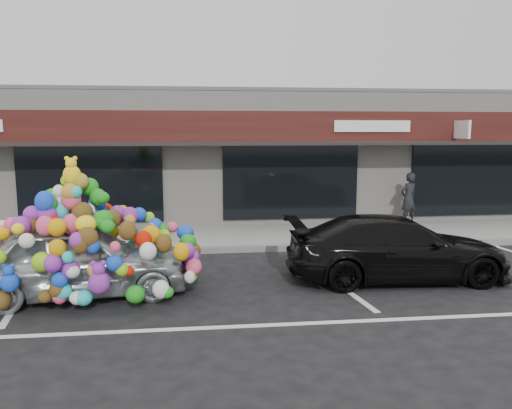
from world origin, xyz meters
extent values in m
plane|color=black|center=(0.00, 0.00, 0.00)|extent=(90.00, 90.00, 0.00)
cube|color=beige|center=(0.00, 8.50, 2.10)|extent=(24.00, 6.00, 4.20)
cube|color=#59595B|center=(0.00, 8.50, 4.25)|extent=(24.00, 6.00, 0.12)
cube|color=black|center=(0.00, 5.42, 3.15)|extent=(24.00, 0.18, 0.90)
cube|color=black|center=(0.00, 4.90, 2.65)|extent=(24.00, 1.20, 0.10)
cube|color=white|center=(8.20, 4.95, 3.05)|extent=(0.08, 0.95, 0.55)
cube|color=white|center=(5.50, 5.30, 3.15)|extent=(2.40, 0.04, 0.35)
cube|color=black|center=(-3.00, 5.47, 1.45)|extent=(4.20, 0.12, 2.30)
cube|color=black|center=(3.00, 5.47, 1.45)|extent=(4.20, 0.12, 2.30)
cube|color=black|center=(9.00, 5.47, 1.45)|extent=(4.20, 0.12, 2.30)
cube|color=gray|center=(0.00, 4.00, 0.07)|extent=(26.00, 3.00, 0.15)
cube|color=slate|center=(0.00, 2.50, 0.07)|extent=(26.00, 0.18, 0.16)
cube|color=silver|center=(-3.20, 0.20, 0.00)|extent=(0.73, 4.37, 0.01)
cube|color=silver|center=(2.80, 0.20, 0.00)|extent=(0.73, 4.37, 0.01)
cube|color=silver|center=(2.00, -2.30, 0.00)|extent=(14.00, 0.12, 0.01)
imported|color=#9EA2A8|center=(-2.05, -0.47, 0.69)|extent=(2.15, 4.21, 1.37)
ellipsoid|color=red|center=(-2.05, -0.47, 1.89)|extent=(1.43, 1.84, 1.03)
sphere|color=yellow|center=(-0.64, -0.62, 1.00)|extent=(0.34, 0.34, 0.34)
sphere|color=#2C86E6|center=(-1.45, -1.36, 0.55)|extent=(0.36, 0.36, 0.36)
sphere|color=green|center=(-2.85, 0.41, 0.60)|extent=(0.30, 0.30, 0.30)
sphere|color=#FF5995|center=(-2.05, -0.47, 2.35)|extent=(0.32, 0.32, 0.32)
sphere|color=yellow|center=(-3.26, -0.37, 1.01)|extent=(0.30, 0.30, 0.30)
imported|color=black|center=(4.16, -0.14, 0.65)|extent=(1.98, 4.55, 1.30)
imported|color=black|center=(6.55, 4.82, 0.95)|extent=(0.68, 0.57, 1.60)
camera|label=1|loc=(0.17, -9.66, 3.02)|focal=35.00mm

